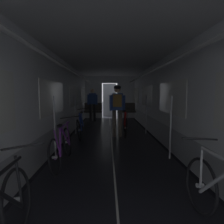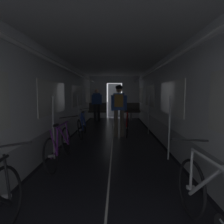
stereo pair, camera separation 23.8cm
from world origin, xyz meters
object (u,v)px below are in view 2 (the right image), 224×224
Objects in this scene: person_cyclist_aisle at (119,105)px; bicycle_red_in_aisle at (127,124)px; bicycle_purple at (60,146)px; bench_seat_far_left at (98,110)px; bench_seat_far_right at (131,110)px; person_standing_near_bench at (97,103)px; bicycle_silver at (217,211)px; bicycle_blue at (82,126)px.

person_cyclist_aisle is 0.79m from bicycle_red_in_aisle.
bicycle_purple is 2.84m from person_cyclist_aisle.
bench_seat_far_right is at bearing 0.00° from bench_seat_far_left.
bench_seat_far_right is 3.58m from bicycle_red_in_aisle.
person_cyclist_aisle is at bearing -72.23° from person_standing_near_bench.
person_cyclist_aisle is at bearing -73.85° from bench_seat_far_left.
bench_seat_far_left reaches higher than bicycle_silver.
bicycle_red_in_aisle is (1.55, 2.72, 0.00)m from bicycle_purple.
bicycle_blue reaches higher than bicycle_purple.
person_standing_near_bench is (-1.80, -0.38, 0.41)m from bench_seat_far_right.
person_cyclist_aisle reaches higher than bench_seat_far_right.
person_cyclist_aisle reaches higher than person_standing_near_bench.
bench_seat_far_left is at bearing 90.41° from person_standing_near_bench.
person_standing_near_bench reaches higher than bicycle_purple.
bicycle_silver is at bearing -76.34° from person_standing_near_bench.
bicycle_purple is 0.98× the size of person_cyclist_aisle.
person_cyclist_aisle reaches higher than bicycle_purple.
person_standing_near_bench is (-1.94, 7.99, 0.59)m from bicycle_silver.
bicycle_silver is 1.00× the size of bicycle_purple.
bicycle_blue is at bearing -168.22° from bicycle_red_in_aisle.
bicycle_silver is 8.24m from person_standing_near_bench.
bicycle_red_in_aisle is 1.00× the size of person_standing_near_bench.
bicycle_red_in_aisle is at bearing 42.15° from person_cyclist_aisle.
bicycle_blue is at bearing 89.49° from bicycle_purple.
bench_seat_far_left is 1.80m from bench_seat_far_right.
bicycle_purple is (-0.15, -6.28, -0.19)m from bench_seat_far_left.
bicycle_silver is at bearing -83.57° from bicycle_red_in_aisle.
person_standing_near_bench is at bearing 107.77° from person_cyclist_aisle.
bicycle_purple is (-2.09, 2.09, -0.00)m from bicycle_silver.
bicycle_silver is 0.98× the size of person_cyclist_aisle.
bench_seat_far_right is 3.92m from person_cyclist_aisle.
person_standing_near_bench reaches higher than bench_seat_far_left.
bench_seat_far_left is at bearing 106.15° from person_cyclist_aisle.
person_standing_near_bench is (0.00, -0.38, 0.41)m from bench_seat_far_left.
bicycle_silver is at bearing -76.92° from bench_seat_far_left.
bicycle_silver is 1.00× the size of bicycle_red_in_aisle.
bench_seat_far_left is 4.01m from person_cyclist_aisle.
bicycle_purple is at bearing 135.03° from bicycle_silver.
person_cyclist_aisle is at bearing -100.27° from bench_seat_far_right.
bicycle_purple reaches higher than bicycle_red_in_aisle.
bicycle_red_in_aisle is (1.53, 0.32, 0.00)m from bicycle_blue.
person_cyclist_aisle is (-0.69, -3.82, 0.50)m from bench_seat_far_right.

